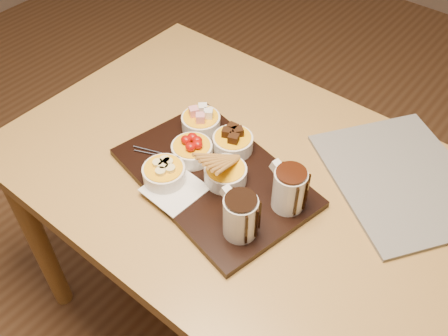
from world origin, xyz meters
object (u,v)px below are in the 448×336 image
Objects in this scene: pitcher_dark_chocolate at (240,217)px; newspaper at (401,178)px; pitcher_milk_chocolate at (289,190)px; bowl_strawberries at (192,151)px; dining_table at (245,197)px; serving_board at (214,177)px.

pitcher_dark_chocolate is 0.43m from newspaper.
newspaper is (0.16, 0.25, -0.06)m from pitcher_milk_chocolate.
newspaper is (0.43, 0.27, -0.03)m from bowl_strawberries.
pitcher_milk_chocolate is (0.14, -0.04, 0.17)m from dining_table.
pitcher_milk_chocolate is (0.26, 0.02, 0.03)m from bowl_strawberries.
pitcher_dark_chocolate reaches higher than bowl_strawberries.
pitcher_milk_chocolate reaches higher than newspaper.
dining_table is 11.98× the size of pitcher_milk_chocolate.
dining_table is at bearing 71.35° from serving_board.
bowl_strawberries is (-0.08, 0.01, 0.03)m from serving_board.
pitcher_milk_chocolate is (0.19, 0.03, 0.06)m from serving_board.
dining_table is 11.98× the size of pitcher_dark_chocolate.
pitcher_dark_chocolate is 1.00× the size of pitcher_milk_chocolate.
bowl_strawberries is 0.25× the size of newspaper.
pitcher_milk_chocolate is at bearing 21.80° from serving_board.
dining_table is at bearing 26.15° from bowl_strawberries.
bowl_strawberries reaches higher than newspaper.
pitcher_milk_chocolate is 0.30m from newspaper.
pitcher_dark_chocolate is 0.26× the size of newspaper.
pitcher_dark_chocolate is (0.23, -0.10, 0.03)m from bowl_strawberries.
pitcher_milk_chocolate is at bearing 85.60° from pitcher_dark_chocolate.
bowl_strawberries is 0.51m from newspaper.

